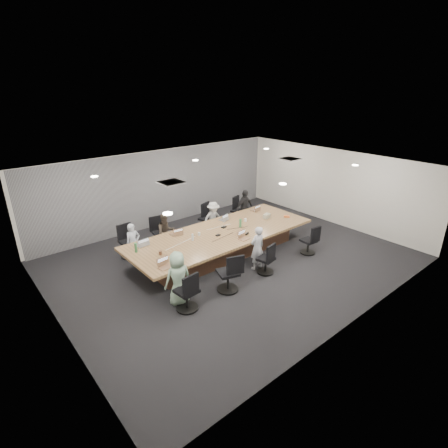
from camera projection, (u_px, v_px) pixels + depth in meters
floor at (232, 260)px, 10.68m from camera, size 10.00×8.00×0.00m
ceiling at (233, 169)px, 9.63m from camera, size 10.00×8.00×0.00m
wall_back at (162, 188)px, 13.00m from camera, size 10.00×0.00×2.80m
wall_front at (359, 269)px, 7.31m from camera, size 10.00×0.00×2.80m
wall_left at (50, 272)px, 7.18m from camera, size 0.00×8.00×2.80m
wall_right at (333, 187)px, 13.12m from camera, size 0.00×8.00×2.80m
curtain at (163, 188)px, 12.94m from camera, size 9.80×0.04×2.80m
conference_table at (222, 242)px, 10.88m from camera, size 6.00×2.20×0.74m
chair_0 at (129, 244)px, 10.70m from camera, size 0.58×0.58×0.85m
chair_1 at (161, 235)px, 11.38m from camera, size 0.62×0.62×0.81m
chair_2 at (207, 221)px, 12.51m from camera, size 0.74×0.74×0.87m
chair_3 at (238, 213)px, 13.41m from camera, size 0.65×0.65×0.77m
chair_4 at (187, 294)px, 8.19m from camera, size 0.61×0.61×0.84m
chair_5 at (228, 275)px, 8.94m from camera, size 0.74×0.74×0.88m
chair_6 at (266, 261)px, 9.80m from camera, size 0.58×0.58×0.73m
chair_7 at (308, 243)px, 10.94m from camera, size 0.53×0.53×0.72m
person_0 at (133, 243)px, 10.39m from camera, size 0.45×0.31×1.19m
laptop_0 at (142, 244)px, 9.94m from camera, size 0.37×0.27×0.02m
person_1 at (166, 232)px, 11.05m from camera, size 0.69×0.59×1.25m
laptop_1 at (175, 234)px, 10.61m from camera, size 0.34×0.25×0.02m
person_2 at (213, 219)px, 12.20m from camera, size 0.85×0.58×1.22m
laptop_2 at (223, 219)px, 11.75m from camera, size 0.35×0.28×0.02m
person_3 at (244, 208)px, 13.05m from camera, size 0.83×0.40×1.37m
laptop_3 at (255, 210)px, 12.64m from camera, size 0.35×0.27×0.02m
person_4 at (178, 278)px, 8.34m from camera, size 0.71×0.50×1.37m
laptop_4 at (166, 267)px, 8.70m from camera, size 0.37×0.28×0.02m
person_6 at (257, 248)px, 9.94m from camera, size 0.50×0.35×1.30m
laptop_6 at (244, 239)px, 10.29m from camera, size 0.37×0.28×0.02m
bottle_green_left at (136, 248)px, 9.45m from camera, size 0.09×0.09×0.27m
bottle_green_right at (240, 223)px, 11.10m from camera, size 0.08×0.08×0.27m
bottle_clear at (193, 237)px, 10.16m from camera, size 0.08×0.08×0.20m
cup_white_far at (199, 234)px, 10.53m from camera, size 0.10×0.10×0.09m
cup_white_near at (245, 220)px, 11.58m from camera, size 0.09×0.09×0.11m
mug_brown at (160, 253)px, 9.34m from camera, size 0.11×0.11×0.11m
mic_left at (218, 235)px, 10.53m from camera, size 0.15×0.10×0.03m
mic_right at (224, 227)px, 11.11m from camera, size 0.19×0.16×0.03m
stapler at (247, 234)px, 10.59m from camera, size 0.16×0.08×0.06m
canvas_bag at (267, 216)px, 11.89m from camera, size 0.30×0.23×0.14m
snack_packet at (287, 216)px, 11.99m from camera, size 0.23×0.23×0.04m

